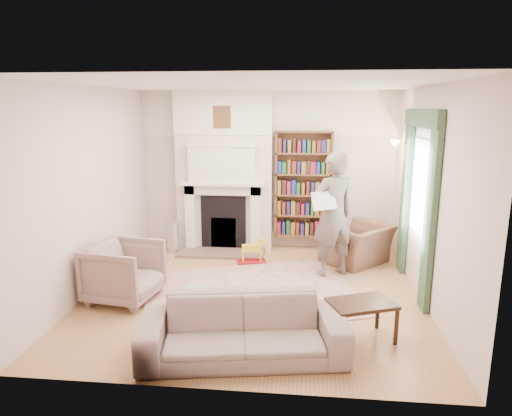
# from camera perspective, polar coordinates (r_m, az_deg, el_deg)

# --- Properties ---
(floor) EXTENTS (4.50, 4.50, 0.00)m
(floor) POSITION_cam_1_polar(r_m,az_deg,el_deg) (6.45, -0.23, -10.51)
(floor) COLOR olive
(floor) RESTS_ON ground
(ceiling) EXTENTS (4.50, 4.50, 0.00)m
(ceiling) POSITION_cam_1_polar(r_m,az_deg,el_deg) (5.94, -0.26, 15.19)
(ceiling) COLOR white
(ceiling) RESTS_ON wall_back
(wall_back) EXTENTS (4.50, 0.00, 4.50)m
(wall_back) POSITION_cam_1_polar(r_m,az_deg,el_deg) (8.25, 1.42, 4.72)
(wall_back) COLOR beige
(wall_back) RESTS_ON floor
(wall_front) EXTENTS (4.50, 0.00, 4.50)m
(wall_front) POSITION_cam_1_polar(r_m,az_deg,el_deg) (3.87, -3.79, -4.44)
(wall_front) COLOR beige
(wall_front) RESTS_ON floor
(wall_left) EXTENTS (0.00, 4.50, 4.50)m
(wall_left) POSITION_cam_1_polar(r_m,az_deg,el_deg) (6.66, -19.88, 2.06)
(wall_left) COLOR beige
(wall_left) RESTS_ON floor
(wall_right) EXTENTS (0.00, 4.50, 4.50)m
(wall_right) POSITION_cam_1_polar(r_m,az_deg,el_deg) (6.22, 20.84, 1.28)
(wall_right) COLOR beige
(wall_right) RESTS_ON floor
(fireplace) EXTENTS (1.70, 0.58, 2.80)m
(fireplace) POSITION_cam_1_polar(r_m,az_deg,el_deg) (8.15, -3.97, 4.50)
(fireplace) COLOR beige
(fireplace) RESTS_ON floor
(bookcase) EXTENTS (1.00, 0.24, 1.85)m
(bookcase) POSITION_cam_1_polar(r_m,az_deg,el_deg) (8.13, 5.92, 2.93)
(bookcase) COLOR brown
(bookcase) RESTS_ON floor
(window) EXTENTS (0.02, 0.90, 1.30)m
(window) POSITION_cam_1_polar(r_m,az_deg,el_deg) (6.59, 19.88, 2.40)
(window) COLOR silver
(window) RESTS_ON wall_right
(curtain_left) EXTENTS (0.07, 0.32, 2.40)m
(curtain_left) POSITION_cam_1_polar(r_m,az_deg,el_deg) (5.96, 20.95, -1.15)
(curtain_left) COLOR #2B442C
(curtain_left) RESTS_ON floor
(curtain_right) EXTENTS (0.07, 0.32, 2.40)m
(curtain_right) POSITION_cam_1_polar(r_m,az_deg,el_deg) (7.29, 18.18, 1.45)
(curtain_right) COLOR #2B442C
(curtain_right) RESTS_ON floor
(pelmet) EXTENTS (0.09, 1.70, 0.24)m
(pelmet) POSITION_cam_1_polar(r_m,az_deg,el_deg) (6.49, 20.11, 10.51)
(pelmet) COLOR #2B442C
(pelmet) RESTS_ON wall_right
(wall_sconce) EXTENTS (0.20, 0.24, 0.24)m
(wall_sconce) POSITION_cam_1_polar(r_m,az_deg,el_deg) (7.56, 16.65, 7.29)
(wall_sconce) COLOR gold
(wall_sconce) RESTS_ON wall_right
(rug) EXTENTS (3.38, 2.96, 0.01)m
(rug) POSITION_cam_1_polar(r_m,az_deg,el_deg) (6.44, -0.75, -10.49)
(rug) COLOR beige
(rug) RESTS_ON floor
(armchair_reading) EXTENTS (1.32, 1.31, 0.65)m
(armchair_reading) POSITION_cam_1_polar(r_m,az_deg,el_deg) (7.69, 12.51, -4.40)
(armchair_reading) COLOR #472D25
(armchair_reading) RESTS_ON floor
(armchair_left) EXTENTS (0.99, 0.97, 0.78)m
(armchair_left) POSITION_cam_1_polar(r_m,az_deg,el_deg) (6.33, -16.14, -7.68)
(armchair_left) COLOR gray
(armchair_left) RESTS_ON floor
(sofa) EXTENTS (2.20, 1.15, 0.61)m
(sofa) POSITION_cam_1_polar(r_m,az_deg,el_deg) (4.83, -1.63, -14.85)
(sofa) COLOR gray
(sofa) RESTS_ON floor
(man_reading) EXTENTS (0.83, 0.74, 1.90)m
(man_reading) POSITION_cam_1_polar(r_m,az_deg,el_deg) (6.91, 9.59, -0.83)
(man_reading) COLOR #60554C
(man_reading) RESTS_ON floor
(newspaper) EXTENTS (0.39, 0.29, 0.26)m
(newspaper) POSITION_cam_1_polar(r_m,az_deg,el_deg) (6.65, 8.49, 0.91)
(newspaper) COLOR silver
(newspaper) RESTS_ON man_reading
(coffee_table) EXTENTS (0.82, 0.67, 0.45)m
(coffee_table) POSITION_cam_1_polar(r_m,az_deg,el_deg) (5.29, 12.96, -13.59)
(coffee_table) COLOR black
(coffee_table) RESTS_ON floor
(paraffin_heater) EXTENTS (0.31, 0.31, 0.55)m
(paraffin_heater) POSITION_cam_1_polar(r_m,az_deg,el_deg) (8.19, -10.28, -3.59)
(paraffin_heater) COLOR #B9BCC2
(paraffin_heater) RESTS_ON floor
(rocking_horse) EXTENTS (0.50, 0.28, 0.42)m
(rocking_horse) POSITION_cam_1_polar(r_m,az_deg,el_deg) (7.53, -0.59, -5.37)
(rocking_horse) COLOR gold
(rocking_horse) RESTS_ON rug
(board_game) EXTENTS (0.41, 0.41, 0.03)m
(board_game) POSITION_cam_1_polar(r_m,az_deg,el_deg) (6.56, -7.77, -9.97)
(board_game) COLOR #E0D84F
(board_game) RESTS_ON rug
(game_box_lid) EXTENTS (0.31, 0.23, 0.05)m
(game_box_lid) POSITION_cam_1_polar(r_m,az_deg,el_deg) (6.38, -8.50, -10.56)
(game_box_lid) COLOR #B5141F
(game_box_lid) RESTS_ON rug
(comic_annuals) EXTENTS (0.59, 0.45, 0.02)m
(comic_annuals) POSITION_cam_1_polar(r_m,az_deg,el_deg) (6.10, 0.53, -11.72)
(comic_annuals) COLOR red
(comic_annuals) RESTS_ON rug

